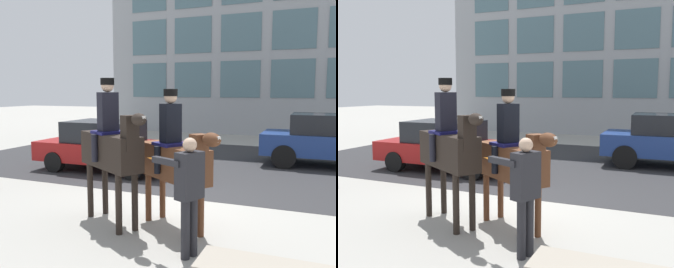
{
  "view_description": "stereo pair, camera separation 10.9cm",
  "coord_description": "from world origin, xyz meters",
  "views": [
    {
      "loc": [
        2.78,
        -7.05,
        2.37
      ],
      "look_at": [
        0.2,
        -0.8,
        1.58
      ],
      "focal_mm": 40.0,
      "sensor_mm": 36.0,
      "label": 1
    },
    {
      "loc": [
        2.88,
        -7.01,
        2.37
      ],
      "look_at": [
        0.2,
        -0.8,
        1.58
      ],
      "focal_mm": 40.0,
      "sensor_mm": 36.0,
      "label": 2
    }
  ],
  "objects": [
    {
      "name": "ground_plane",
      "position": [
        0.0,
        0.0,
        0.0
      ],
      "size": [
        80.0,
        80.0,
        0.0
      ],
      "primitive_type": "plane",
      "color": "#9E9B93"
    },
    {
      "name": "road_surface",
      "position": [
        0.0,
        4.75,
        0.0
      ],
      "size": [
        18.03,
        8.5,
        0.01
      ],
      "color": "#2D2D30",
      "rests_on": "ground_plane"
    },
    {
      "name": "mounted_horse_lead",
      "position": [
        -0.61,
        -1.44,
        1.38
      ],
      "size": [
        1.78,
        1.26,
        2.59
      ],
      "rotation": [
        0.0,
        0.0,
        -0.55
      ],
      "color": "black",
      "rests_on": "ground_plane"
    },
    {
      "name": "mounted_horse_companion",
      "position": [
        0.5,
        -1.25,
        1.22
      ],
      "size": [
        1.81,
        1.35,
        2.4
      ],
      "rotation": [
        0.0,
        0.0,
        -0.59
      ],
      "color": "#59331E",
      "rests_on": "ground_plane"
    },
    {
      "name": "pedestrian_bystander",
      "position": [
        1.09,
        -2.21,
        1.01
      ],
      "size": [
        0.91,
        0.46,
        1.73
      ],
      "rotation": [
        0.0,
        0.0,
        2.72
      ],
      "color": "#232328",
      "rests_on": "ground_plane"
    },
    {
      "name": "street_car_near_lane",
      "position": [
        -3.13,
        2.45,
        0.75
      ],
      "size": [
        4.13,
        1.91,
        1.47
      ],
      "color": "maroon",
      "rests_on": "ground_plane"
    },
    {
      "name": "street_car_far_lane",
      "position": [
        2.95,
        5.53,
        0.85
      ],
      "size": [
        3.94,
        1.93,
        1.64
      ],
      "color": "navy",
      "rests_on": "ground_plane"
    }
  ]
}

